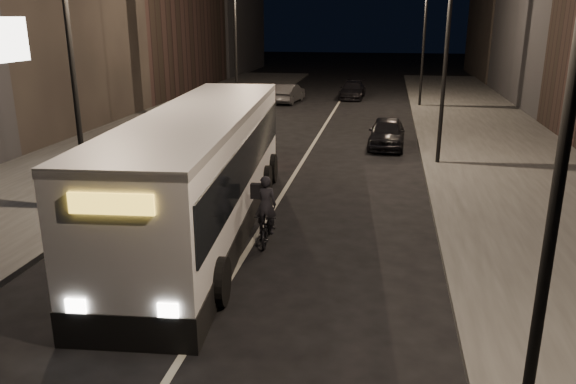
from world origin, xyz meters
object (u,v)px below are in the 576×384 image
at_px(streetlight_left_far, 239,27).
at_px(car_near, 387,133).
at_px(city_bus, 203,165).
at_px(cyclist_on_bicycle, 267,220).
at_px(streetlight_right_near, 552,63).
at_px(streetlight_right_mid, 441,31).
at_px(streetlight_right_far, 421,26).
at_px(car_mid, 288,93).
at_px(streetlight_left_near, 78,36).
at_px(car_far, 352,90).

distance_m(streetlight_left_far, car_near, 12.08).
xyz_separation_m(city_bus, cyclist_on_bicycle, (2.00, -0.81, -1.23)).
xyz_separation_m(streetlight_right_near, city_bus, (-6.93, 7.46, -3.48)).
relative_size(streetlight_right_mid, streetlight_right_far, 1.00).
bearing_deg(streetlight_right_far, cyclist_on_bicycle, -101.01).
distance_m(car_near, car_mid, 15.23).
bearing_deg(streetlight_left_far, cyclist_on_bicycle, -73.49).
bearing_deg(streetlight_right_near, cyclist_on_bicycle, 126.53).
height_order(streetlight_left_near, car_mid, streetlight_left_near).
height_order(cyclist_on_bicycle, car_near, cyclist_on_bicycle).
bearing_deg(streetlight_left_near, car_mid, 85.98).
distance_m(streetlight_left_near, car_far, 28.69).
distance_m(streetlight_right_far, car_far, 7.49).
height_order(streetlight_left_near, car_far, streetlight_left_near).
bearing_deg(car_near, city_bus, -111.76).
bearing_deg(car_far, cyclist_on_bicycle, -88.55).
xyz_separation_m(streetlight_right_far, car_near, (-1.85, -12.81, -4.67)).
height_order(streetlight_left_far, cyclist_on_bicycle, streetlight_left_far).
height_order(streetlight_right_mid, car_near, streetlight_right_mid).
bearing_deg(streetlight_right_mid, city_bus, -129.08).
distance_m(city_bus, car_far, 28.29).
distance_m(streetlight_right_near, streetlight_right_far, 32.00).
distance_m(streetlight_left_far, cyclist_on_bicycle, 20.72).
bearing_deg(car_near, streetlight_left_far, 144.01).
bearing_deg(car_far, streetlight_left_near, -100.27).
bearing_deg(cyclist_on_bicycle, streetlight_left_far, 102.21).
relative_size(streetlight_left_far, cyclist_on_bicycle, 4.20).
bearing_deg(streetlight_right_far, city_bus, -105.78).
bearing_deg(streetlight_left_near, cyclist_on_bicycle, -13.18).
distance_m(streetlight_right_far, car_mid, 10.11).
relative_size(streetlight_right_far, car_mid, 1.99).
height_order(streetlight_right_mid, cyclist_on_bicycle, streetlight_right_mid).
bearing_deg(car_near, streetlight_left_near, -126.55).
distance_m(streetlight_right_near, cyclist_on_bicycle, 9.53).
height_order(car_near, car_mid, car_near).
bearing_deg(streetlight_right_mid, streetlight_left_near, -143.12).
height_order(streetlight_left_far, car_far, streetlight_left_far).
distance_m(streetlight_right_near, streetlight_right_mid, 16.00).
distance_m(streetlight_left_near, city_bus, 5.13).
height_order(streetlight_right_near, cyclist_on_bicycle, streetlight_right_near).
bearing_deg(city_bus, streetlight_right_near, -51.94).
distance_m(streetlight_right_near, city_bus, 10.76).
relative_size(streetlight_left_near, car_mid, 1.99).
xyz_separation_m(streetlight_right_mid, streetlight_left_far, (-10.66, 10.00, 0.00)).
bearing_deg(city_bus, streetlight_right_mid, 46.10).
xyz_separation_m(streetlight_right_near, streetlight_left_far, (-10.66, 26.00, 0.00)).
height_order(streetlight_right_far, cyclist_on_bicycle, streetlight_right_far).
xyz_separation_m(streetlight_right_mid, car_far, (-4.53, 19.62, -4.74)).
bearing_deg(streetlight_right_far, streetlight_right_near, -90.00).
xyz_separation_m(streetlight_right_mid, city_bus, (-6.93, -8.54, -3.48)).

